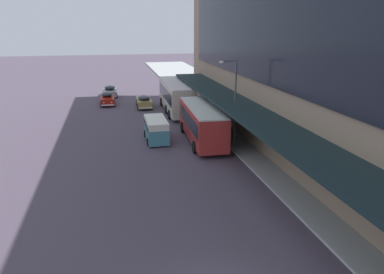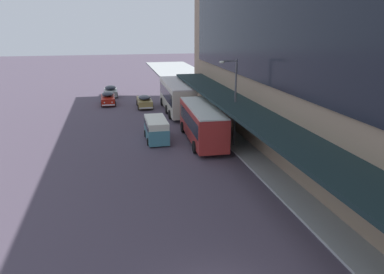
{
  "view_description": "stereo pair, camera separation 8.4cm",
  "coord_description": "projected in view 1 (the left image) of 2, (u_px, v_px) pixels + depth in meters",
  "views": [
    {
      "loc": [
        -3.3,
        -10.46,
        9.85
      ],
      "look_at": [
        2.4,
        15.6,
        1.78
      ],
      "focal_mm": 35.0,
      "sensor_mm": 36.0,
      "label": 1
    },
    {
      "loc": [
        -3.22,
        -10.48,
        9.85
      ],
      "look_at": [
        2.4,
        15.6,
        1.78
      ],
      "focal_mm": 35.0,
      "sensor_mm": 36.0,
      "label": 2
    }
  ],
  "objects": [
    {
      "name": "sedan_lead_near",
      "position": [
        144.0,
        101.0,
        45.9
      ],
      "size": [
        1.85,
        4.54,
        1.52
      ],
      "color": "olive",
      "rests_on": "ground"
    },
    {
      "name": "transit_bus_kerbside_rear",
      "position": [
        202.0,
        122.0,
        32.22
      ],
      "size": [
        2.88,
        9.5,
        3.11
      ],
      "color": "#AC2C29",
      "rests_on": "ground"
    },
    {
      "name": "transit_bus_kerbside_front",
      "position": [
        176.0,
        95.0,
        43.28
      ],
      "size": [
        2.93,
        10.99,
        3.44
      ],
      "color": "beige",
      "rests_on": "ground"
    },
    {
      "name": "vw_van",
      "position": [
        156.0,
        128.0,
        32.81
      ],
      "size": [
        1.91,
        4.55,
        1.96
      ],
      "color": "teal",
      "rests_on": "ground"
    },
    {
      "name": "sedan_far_back",
      "position": [
        110.0,
        91.0,
        52.72
      ],
      "size": [
        1.93,
        4.25,
        1.55
      ],
      "color": "gray",
      "rests_on": "ground"
    },
    {
      "name": "sedan_second_near",
      "position": [
        107.0,
        98.0,
        47.49
      ],
      "size": [
        1.82,
        4.38,
        1.63
      ],
      "color": "#A31A0F",
      "rests_on": "ground"
    },
    {
      "name": "street_lamp",
      "position": [
        233.0,
        97.0,
        29.98
      ],
      "size": [
        1.5,
        0.28,
        7.05
      ],
      "color": "#4C4C51",
      "rests_on": "sidewalk_kerb"
    }
  ]
}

